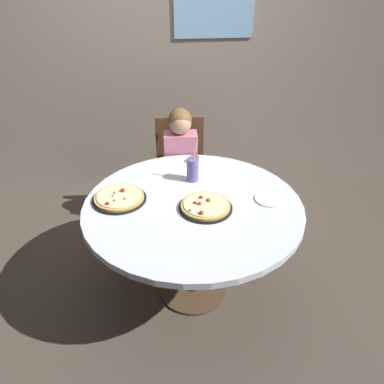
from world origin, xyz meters
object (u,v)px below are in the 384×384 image
Objects in this scene: chair_wooden at (180,168)px; pizza_veggie at (205,206)px; diner_child at (182,183)px; plate_small at (269,199)px; pizza_cheese at (119,198)px; sauce_bowl at (194,160)px; soda_cup at (193,170)px; dining_table at (193,214)px.

pizza_veggie is (0.06, -0.95, 0.24)m from chair_wooden.
pizza_veggie is at bearing -84.70° from diner_child.
chair_wooden is 1.04m from plate_small.
pizza_cheese is at bearing -120.13° from chair_wooden.
soda_cup is at bearing -99.80° from sauce_bowl.
pizza_cheese is (-0.46, -0.79, 0.24)m from chair_wooden.
dining_table is at bearing 177.24° from plate_small.
diner_child is 3.53× the size of soda_cup.
chair_wooden is 2.92× the size of pizza_veggie.
dining_table is 1.25× the size of diner_child.
sauce_bowl is at bearing 81.73° from dining_table.
pizza_veggie is (0.07, -0.07, 0.10)m from dining_table.
dining_table is 0.72m from diner_child.
pizza_veggie is 0.41m from plate_small.
pizza_veggie is 0.62m from sauce_bowl.
pizza_cheese is at bearing 162.80° from pizza_veggie.
pizza_cheese is (-0.45, -0.61, 0.28)m from diner_child.
diner_child is 3.22× the size of pizza_cheese.
plate_small is (0.47, -0.90, 0.22)m from chair_wooden.
chair_wooden is 3.10× the size of soda_cup.
plate_small is (0.48, -0.02, 0.09)m from dining_table.
soda_cup is (0.04, -0.41, 0.35)m from diner_child.
pizza_cheese is 1.87× the size of plate_small.
soda_cup reaches higher than plate_small.
pizza_veggie is 1.81× the size of plate_small.
diner_child reaches higher than soda_cup.
pizza_veggie reaches higher than plate_small.
plate_small is at bearing -2.76° from dining_table.
soda_cup reaches higher than pizza_cheese.
soda_cup is (-0.03, 0.35, 0.06)m from pizza_veggie.
dining_table is 0.14m from pizza_veggie.
dining_table is 0.89m from chair_wooden.
plate_small is (0.41, 0.04, -0.01)m from pizza_veggie.
pizza_veggie is at bearing -86.30° from chair_wooden.
diner_child is 0.82m from pizza_veggie.
diner_child is at bearing 119.50° from sauce_bowl.
pizza_veggie is 1.06× the size of soda_cup.
sauce_bowl is (0.01, 0.62, 0.00)m from pizza_veggie.
diner_child reaches higher than sauce_bowl.
chair_wooden reaches higher than pizza_veggie.
soda_cup is (0.49, 0.19, 0.06)m from pizza_cheese.
diner_child is 6.01× the size of plate_small.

